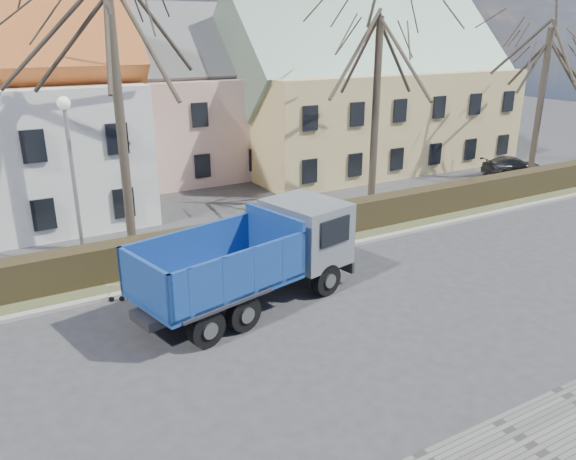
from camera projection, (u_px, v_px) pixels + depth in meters
ground at (278, 330)px, 16.59m from camera, size 120.00×120.00×0.00m
curb_far at (217, 273)px, 20.33m from camera, size 80.00×0.30×0.12m
grass_strip at (201, 259)px, 21.64m from camera, size 80.00×3.00×0.10m
hedge at (202, 246)px, 21.28m from camera, size 60.00×0.90×1.30m
building_pink at (175, 108)px, 33.48m from camera, size 10.80×8.80×8.00m
building_yellow at (367, 98)px, 36.57m from camera, size 18.80×10.80×8.50m
tree_1 at (117, 90)px, 20.49m from camera, size 9.20×9.20×12.65m
tree_2 at (376, 95)px, 26.39m from camera, size 8.00×8.00×11.00m
tree_3 at (542, 89)px, 32.10m from camera, size 7.60×7.60×10.45m
dump_truck at (242, 263)px, 17.44m from camera, size 8.12×4.50×3.07m
streetlight at (75, 189)px, 19.31m from camera, size 0.50×0.50×6.42m
cart_frame at (109, 292)px, 18.19m from camera, size 0.86×0.67×0.69m
parked_car_b at (512, 166)px, 34.35m from camera, size 4.11×2.45×1.11m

